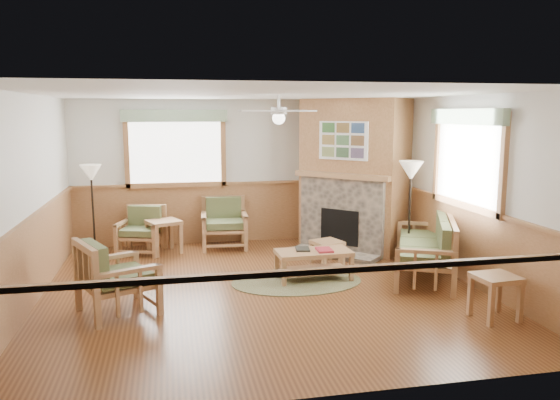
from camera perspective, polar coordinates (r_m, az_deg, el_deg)
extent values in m
cube|color=brown|center=(7.77, -1.88, -9.34)|extent=(6.00, 6.00, 0.01)
cube|color=white|center=(7.38, -1.99, 11.01)|extent=(6.00, 6.00, 0.01)
cube|color=silver|center=(10.40, -4.71, 2.98)|extent=(6.00, 0.02, 2.70)
cube|color=silver|center=(4.58, 4.40, -4.87)|extent=(6.00, 0.02, 2.70)
cube|color=silver|center=(7.56, -24.95, -0.14)|extent=(0.02, 6.00, 2.70)
cube|color=silver|center=(8.48, 18.47, 1.16)|extent=(0.02, 6.00, 2.70)
cylinder|color=brown|center=(8.10, 1.77, -8.50)|extent=(2.01, 2.01, 0.01)
cube|color=maroon|center=(8.09, 4.65, -5.12)|extent=(0.23, 0.31, 0.03)
cube|color=black|center=(8.13, 2.38, -5.06)|extent=(0.24, 0.30, 0.03)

